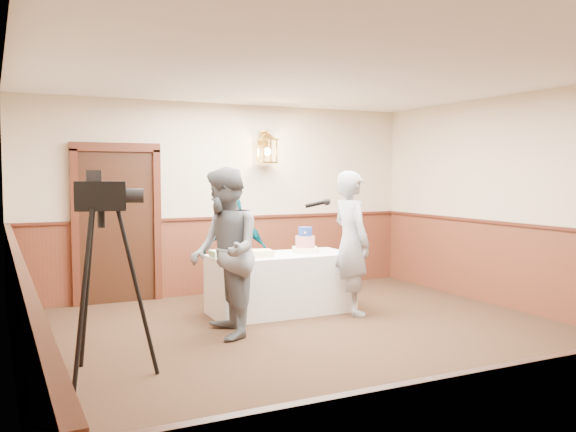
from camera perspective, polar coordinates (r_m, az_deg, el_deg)
name	(u,v)px	position (r m, az deg, el deg)	size (l,w,h in m)	color
ground	(349,353)	(6.19, 5.76, -12.67)	(7.00, 7.00, 0.00)	#311F13
room_shell	(323,198)	(6.30, 3.26, 1.69)	(6.02, 7.02, 2.81)	beige
display_table	(281,283)	(7.80, -0.65, -6.33)	(1.80, 0.80, 0.75)	white
tiered_cake	(305,242)	(7.95, 1.62, -2.47)	(0.41, 0.41, 0.33)	#FDF8BD
sheet_cake_yellow	(257,253)	(7.55, -2.93, -3.51)	(0.38, 0.29, 0.08)	#FEF297
sheet_cake_green	(225,254)	(7.54, -5.89, -3.52)	(0.34, 0.27, 0.08)	#9DDF9F
interviewer	(225,252)	(6.61, -5.93, -3.41)	(1.54, 0.99, 1.85)	slate
baker	(351,243)	(7.70, 5.94, -2.51)	(0.66, 0.43, 1.81)	gray
assistant_p	(235,251)	(8.24, -4.94, -3.31)	(0.85, 0.35, 1.45)	#004051
tv_camera_rig	(103,291)	(5.50, -16.93, -6.72)	(0.67, 0.63, 1.71)	black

